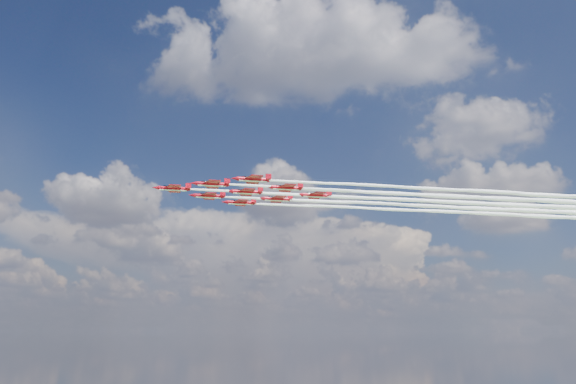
# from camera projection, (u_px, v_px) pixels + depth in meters

# --- Properties ---
(jet_lead) EXTENTS (146.56, 66.05, 2.52)m
(jet_lead) POSITION_uv_depth(u_px,v_px,m) (440.00, 201.00, 162.89)
(jet_lead) COLOR #AE0919
(jet_row2_port) EXTENTS (146.56, 66.05, 2.52)m
(jet_row2_port) POSITION_uv_depth(u_px,v_px,m) (483.00, 198.00, 158.46)
(jet_row2_port) COLOR #AE0919
(jet_row2_starb) EXTENTS (146.56, 66.05, 2.52)m
(jet_row2_starb) POSITION_uv_depth(u_px,v_px,m) (460.00, 208.00, 171.05)
(jet_row2_starb) COLOR #AE0919
(jet_row3_port) EXTENTS (146.56, 66.05, 2.52)m
(jet_row3_port) POSITION_uv_depth(u_px,v_px,m) (528.00, 194.00, 154.03)
(jet_row3_port) COLOR #AE0919
(jet_row3_centre) EXTENTS (146.56, 66.05, 2.52)m
(jet_row3_centre) POSITION_uv_depth(u_px,v_px,m) (501.00, 204.00, 166.63)
(jet_row3_centre) COLOR #AE0919
(jet_row3_starb) EXTENTS (146.56, 66.05, 2.52)m
(jet_row3_starb) POSITION_uv_depth(u_px,v_px,m) (478.00, 213.00, 179.22)
(jet_row3_starb) COLOR #AE0919
(jet_row4_port) EXTENTS (146.56, 66.05, 2.52)m
(jet_row4_port) POSITION_uv_depth(u_px,v_px,m) (544.00, 201.00, 162.20)
(jet_row4_port) COLOR #AE0919
(jet_row4_starb) EXTENTS (146.56, 66.05, 2.52)m
(jet_row4_starb) POSITION_uv_depth(u_px,v_px,m) (517.00, 210.00, 174.80)
(jet_row4_starb) COLOR #AE0919
(jet_tail) EXTENTS (146.56, 66.05, 2.52)m
(jet_tail) POSITION_uv_depth(u_px,v_px,m) (559.00, 207.00, 170.37)
(jet_tail) COLOR #AE0919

